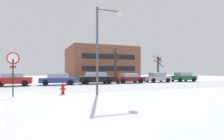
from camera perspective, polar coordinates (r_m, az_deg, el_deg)
ground_plane at (r=15.17m, az=-25.11°, el=-6.55°), size 120.00×120.00×0.00m
road_surface at (r=18.65m, az=-24.52°, el=-5.39°), size 80.00×8.99×0.00m
stop_sign at (r=13.58m, az=-27.56°, el=1.17°), size 0.76×0.14×2.85m
fire_hydrant at (r=14.02m, az=-14.52°, el=-5.40°), size 0.44×0.30×0.82m
street_lamp at (r=13.76m, az=-3.11°, el=8.58°), size 1.96×0.36×6.21m
parked_car_red at (r=23.94m, az=-27.55°, el=-2.48°), size 4.00×2.19×1.45m
parked_car_blue at (r=23.90m, az=-15.95°, el=-2.58°), size 4.40×2.17×1.41m
parked_car_black at (r=24.88m, az=-4.81°, el=-2.41°), size 4.59×2.24×1.48m
parked_car_maroon at (r=26.68m, az=5.18°, el=-2.42°), size 4.13×2.22×1.33m
parked_car_silver at (r=29.36m, az=13.43°, el=-2.13°), size 3.88×2.18×1.46m
parked_car_green at (r=32.33m, az=20.53°, el=-1.92°), size 4.12×2.19×1.50m
tree_far_right at (r=34.93m, az=13.69°, el=0.81°), size 1.86×1.48×4.48m
tree_far_left at (r=29.32m, az=1.10°, el=1.74°), size 1.81×1.79×5.19m
building_far_right at (r=39.15m, az=-3.64°, el=1.97°), size 12.66×11.26×6.49m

